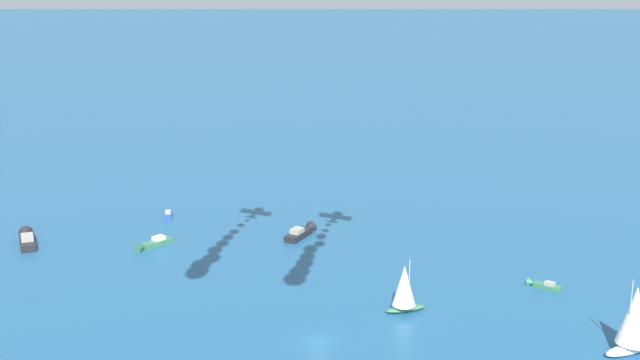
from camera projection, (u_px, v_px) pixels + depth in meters
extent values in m
plane|color=#1E517A|center=(318.00, 342.00, 119.62)|extent=(2000.00, 2000.00, 0.00)
cube|color=#23478C|center=(168.00, 215.00, 178.38)|extent=(4.04, 4.98, 0.79)
cone|color=#23478C|center=(168.00, 219.00, 175.50)|extent=(2.01, 1.92, 1.58)
cube|color=gray|center=(168.00, 212.00, 178.55)|extent=(2.01, 2.14, 0.59)
cube|color=black|center=(298.00, 235.00, 164.79)|extent=(2.79, 7.94, 1.26)
cone|color=black|center=(309.00, 228.00, 168.95)|extent=(2.58, 2.10, 2.52)
cube|color=gray|center=(297.00, 231.00, 164.00)|extent=(2.11, 2.82, 0.94)
ellipsoid|color=#33704C|center=(405.00, 309.00, 129.98)|extent=(6.33, 6.05, 0.96)
cylinder|color=#B2B2B7|center=(409.00, 282.00, 129.00)|extent=(0.14, 0.14, 7.87)
cone|color=white|center=(404.00, 285.00, 128.84)|extent=(5.32, 5.32, 6.69)
ellipsoid|color=white|center=(629.00, 349.00, 116.08)|extent=(7.44, 8.37, 1.23)
cylinder|color=#B2B2B7|center=(630.00, 313.00, 114.34)|extent=(0.14, 0.14, 10.10)
cone|color=white|center=(635.00, 315.00, 114.94)|extent=(6.79, 6.79, 8.58)
cube|color=#33704C|center=(157.00, 243.00, 160.41)|extent=(3.82, 6.78, 1.03)
cone|color=#33704C|center=(141.00, 248.00, 157.52)|extent=(2.45, 2.17, 2.07)
cube|color=silver|center=(159.00, 238.00, 160.53)|extent=(2.23, 2.64, 0.78)
cube|color=#33704C|center=(547.00, 287.00, 139.02)|extent=(5.01, 2.68, 0.77)
cone|color=#33704C|center=(531.00, 283.00, 140.80)|extent=(1.57, 1.79, 1.53)
cube|color=gray|center=(550.00, 284.00, 138.63)|extent=(1.93, 1.60, 0.57)
cube|color=black|center=(28.00, 242.00, 160.21)|extent=(8.40, 8.16, 1.42)
cone|color=black|center=(26.00, 234.00, 165.07)|extent=(3.60, 3.63, 2.84)
cube|color=gray|center=(27.00, 237.00, 159.29)|extent=(3.82, 3.79, 1.07)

